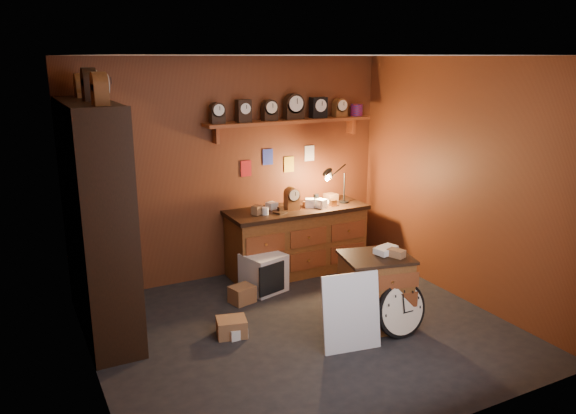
% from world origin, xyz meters
% --- Properties ---
extents(floor, '(4.00, 4.00, 0.00)m').
position_xyz_m(floor, '(0.00, 0.00, 0.00)').
color(floor, black).
rests_on(floor, ground).
extents(room_shell, '(4.02, 3.62, 2.71)m').
position_xyz_m(room_shell, '(0.04, 0.11, 1.72)').
color(room_shell, brown).
rests_on(room_shell, ground).
extents(shelving_unit, '(0.47, 1.60, 2.58)m').
position_xyz_m(shelving_unit, '(-1.79, 0.98, 1.25)').
color(shelving_unit, black).
rests_on(shelving_unit, ground).
extents(workbench, '(1.80, 0.66, 1.36)m').
position_xyz_m(workbench, '(0.71, 1.47, 0.47)').
color(workbench, brown).
rests_on(workbench, ground).
extents(low_cabinet, '(0.78, 0.70, 0.85)m').
position_xyz_m(low_cabinet, '(0.70, -0.23, 0.42)').
color(low_cabinet, brown).
rests_on(low_cabinet, ground).
extents(big_round_clock, '(0.56, 0.18, 0.56)m').
position_xyz_m(big_round_clock, '(0.81, -0.52, 0.28)').
color(big_round_clock, black).
rests_on(big_round_clock, ground).
extents(white_panel, '(0.59, 0.25, 0.75)m').
position_xyz_m(white_panel, '(0.23, -0.50, 0.00)').
color(white_panel, silver).
rests_on(white_panel, ground).
extents(mini_fridge, '(0.53, 0.55, 0.45)m').
position_xyz_m(mini_fridge, '(0.07, 1.12, 0.22)').
color(mini_fridge, silver).
rests_on(mini_fridge, ground).
extents(floor_box_a, '(0.34, 0.31, 0.18)m').
position_xyz_m(floor_box_a, '(-0.68, 0.25, 0.09)').
color(floor_box_a, '#936540').
rests_on(floor_box_a, ground).
extents(floor_box_b, '(0.18, 0.22, 0.11)m').
position_xyz_m(floor_box_b, '(-0.65, 0.22, 0.05)').
color(floor_box_b, white).
rests_on(floor_box_b, ground).
extents(floor_box_c, '(0.30, 0.27, 0.19)m').
position_xyz_m(floor_box_c, '(-0.29, 0.92, 0.10)').
color(floor_box_c, '#936540').
rests_on(floor_box_c, ground).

